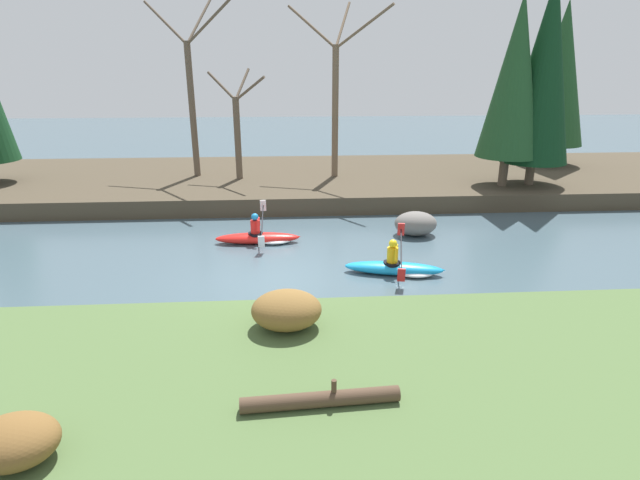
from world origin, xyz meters
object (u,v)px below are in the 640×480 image
object	(u,v)px
kayaker_lead	(398,267)
kayaker_middle	(261,237)
boulder_midstream	(416,223)
driftwood_log	(321,399)

from	to	relation	value
kayaker_lead	kayaker_middle	bearing A→B (deg)	155.38
boulder_midstream	driftwood_log	xyz separation A→B (m)	(-3.87, -9.61, 0.34)
kayaker_middle	driftwood_log	distance (m)	9.24
kayaker_middle	boulder_midstream	size ratio (longest dim) A/B	1.94
boulder_midstream	kayaker_lead	bearing A→B (deg)	-111.62
kayaker_middle	boulder_midstream	xyz separation A→B (m)	(5.20, 0.48, 0.21)
kayaker_middle	boulder_midstream	distance (m)	5.23
kayaker_lead	driftwood_log	xyz separation A→B (m)	(-2.56, -6.31, 0.54)
kayaker_middle	driftwood_log	bearing A→B (deg)	-81.75
kayaker_lead	kayaker_middle	distance (m)	4.81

